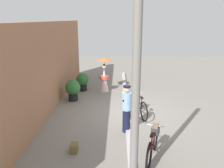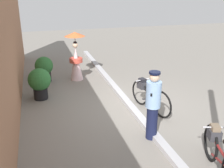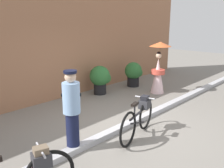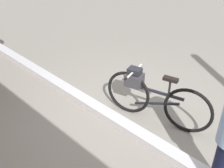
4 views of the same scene
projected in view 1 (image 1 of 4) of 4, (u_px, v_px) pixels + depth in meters
name	position (u px, v px, depth m)	size (l,w,h in m)	color
ground_plane	(127.00, 113.00, 9.53)	(30.00, 30.00, 0.00)	gray
building_wall	(44.00, 69.00, 9.12)	(14.00, 0.40, 3.65)	#9E6B4C
sidewalk_curb	(127.00, 112.00, 9.51)	(14.00, 0.20, 0.12)	#B2B2B7
bicycle_near_officer	(153.00, 143.00, 6.39)	(1.74, 0.66, 0.84)	black
bicycle_far_side	(139.00, 104.00, 9.23)	(1.71, 0.58, 0.85)	black
person_officer	(127.00, 108.00, 7.74)	(0.34, 0.34, 1.65)	#141938
person_with_parasol	(104.00, 75.00, 12.21)	(0.76, 0.76, 1.80)	silver
potted_plant_by_door	(83.00, 81.00, 12.44)	(0.68, 0.66, 0.95)	black
potted_plant_small	(73.00, 89.00, 10.89)	(0.73, 0.71, 1.00)	black
backpack_on_pavement	(74.00, 148.00, 6.73)	(0.30, 0.21, 0.26)	brown
utility_pole	(136.00, 87.00, 4.71)	(0.18, 0.18, 4.80)	slate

